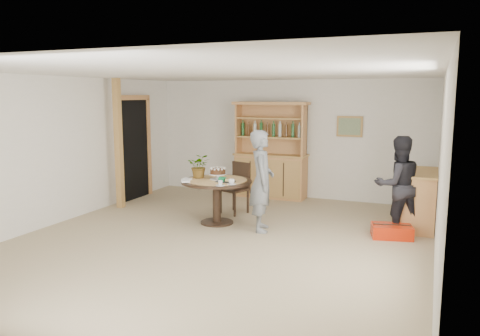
% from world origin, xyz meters
% --- Properties ---
extents(ground, '(7.00, 7.00, 0.00)m').
position_xyz_m(ground, '(0.00, 0.00, 0.00)').
color(ground, tan).
rests_on(ground, ground).
extents(room_shell, '(6.04, 7.04, 2.52)m').
position_xyz_m(room_shell, '(0.00, 0.01, 1.74)').
color(room_shell, white).
rests_on(room_shell, ground).
extents(doorway, '(0.13, 1.10, 2.18)m').
position_xyz_m(doorway, '(-2.93, 2.00, 1.11)').
color(doorway, black).
rests_on(doorway, ground).
extents(pine_post, '(0.12, 0.12, 2.50)m').
position_xyz_m(pine_post, '(-2.70, 1.20, 1.25)').
color(pine_post, tan).
rests_on(pine_post, ground).
extents(hutch, '(1.62, 0.54, 2.04)m').
position_xyz_m(hutch, '(-0.30, 3.24, 0.69)').
color(hutch, tan).
rests_on(hutch, ground).
extents(sideboard, '(0.54, 1.26, 0.94)m').
position_xyz_m(sideboard, '(2.74, 2.00, 0.47)').
color(sideboard, tan).
rests_on(sideboard, ground).
extents(dining_table, '(1.20, 1.20, 0.76)m').
position_xyz_m(dining_table, '(-0.47, 0.89, 0.60)').
color(dining_table, black).
rests_on(dining_table, ground).
extents(dining_chair, '(0.54, 0.54, 0.95)m').
position_xyz_m(dining_chair, '(-0.44, 1.72, 0.54)').
color(dining_chair, black).
rests_on(dining_chair, ground).
extents(birthday_cake, '(0.30, 0.30, 0.20)m').
position_xyz_m(birthday_cake, '(-0.47, 0.94, 0.88)').
color(birthday_cake, white).
rests_on(birthday_cake, dining_table).
extents(flower_vase, '(0.47, 0.44, 0.42)m').
position_xyz_m(flower_vase, '(-0.82, 0.94, 0.97)').
color(flower_vase, '#3F7233').
rests_on(flower_vase, dining_table).
extents(gift_tray, '(0.30, 0.20, 0.08)m').
position_xyz_m(gift_tray, '(-0.25, 0.77, 0.79)').
color(gift_tray, black).
rests_on(gift_tray, dining_table).
extents(coffee_cup_a, '(0.15, 0.15, 0.09)m').
position_xyz_m(coffee_cup_a, '(-0.07, 0.61, 0.80)').
color(coffee_cup_a, silver).
rests_on(coffee_cup_a, dining_table).
extents(coffee_cup_b, '(0.15, 0.15, 0.08)m').
position_xyz_m(coffee_cup_b, '(-0.19, 0.44, 0.79)').
color(coffee_cup_b, silver).
rests_on(coffee_cup_b, dining_table).
extents(napkins, '(0.24, 0.33, 0.03)m').
position_xyz_m(napkins, '(-0.88, 0.58, 0.77)').
color(napkins, white).
rests_on(napkins, dining_table).
extents(teen_boy, '(0.57, 0.69, 1.64)m').
position_xyz_m(teen_boy, '(0.38, 0.79, 0.82)').
color(teen_boy, slate).
rests_on(teen_boy, ground).
extents(adult_person, '(0.95, 0.89, 1.56)m').
position_xyz_m(adult_person, '(2.42, 1.49, 0.78)').
color(adult_person, black).
rests_on(adult_person, ground).
extents(red_suitcase, '(0.67, 0.52, 0.21)m').
position_xyz_m(red_suitcase, '(2.38, 1.20, 0.10)').
color(red_suitcase, red).
rests_on(red_suitcase, ground).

